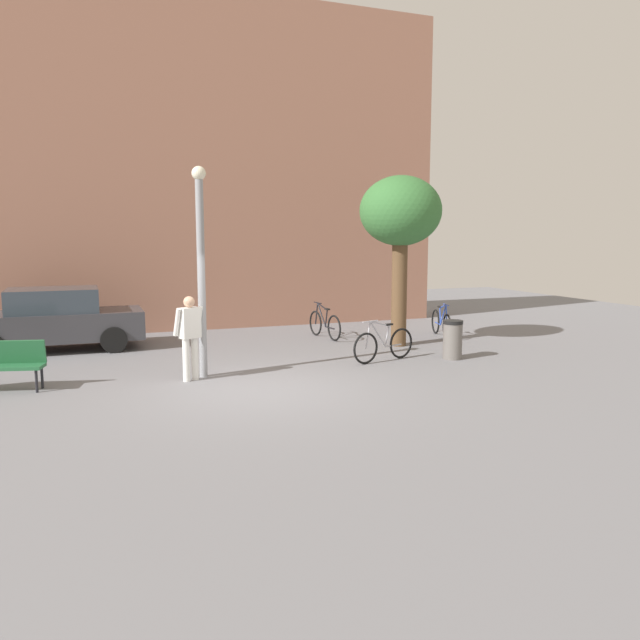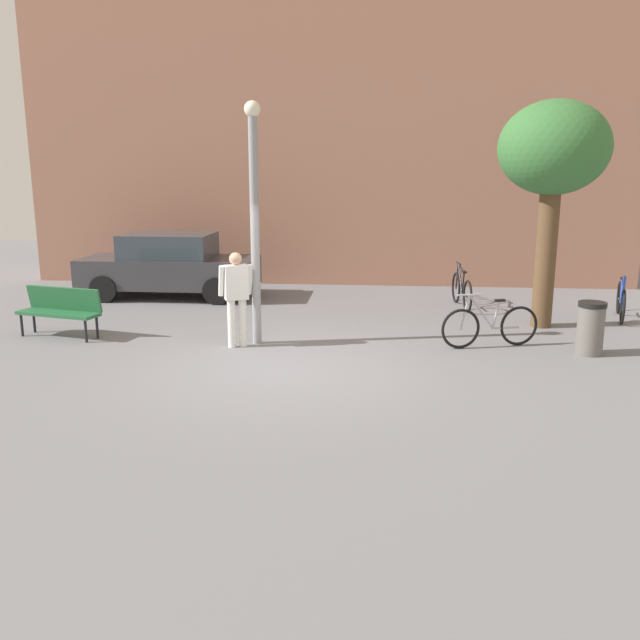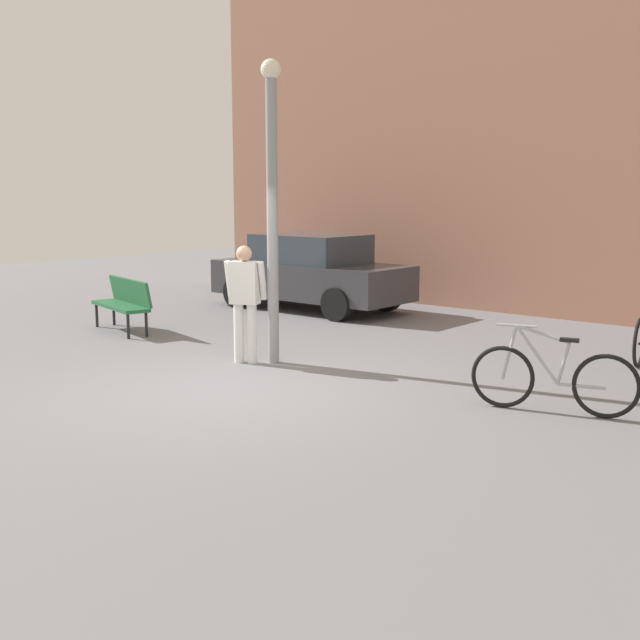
% 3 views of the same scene
% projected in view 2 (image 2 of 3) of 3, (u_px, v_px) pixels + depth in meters
% --- Properties ---
extents(ground_plane, '(36.00, 36.00, 0.00)m').
position_uv_depth(ground_plane, '(288.00, 368.00, 10.50)').
color(ground_plane, slate).
extents(building_facade, '(16.22, 2.00, 9.89)m').
position_uv_depth(building_facade, '(331.00, 97.00, 17.91)').
color(building_facade, '#9E6B56').
rests_on(building_facade, ground_plane).
extents(lamppost, '(0.28, 0.28, 4.18)m').
position_uv_depth(lamppost, '(254.00, 212.00, 11.46)').
color(lamppost, gray).
rests_on(lamppost, ground_plane).
extents(person_by_lamppost, '(0.63, 0.46, 1.67)m').
position_uv_depth(person_by_lamppost, '(236.00, 293.00, 11.54)').
color(person_by_lamppost, white).
rests_on(person_by_lamppost, ground_plane).
extents(park_bench, '(1.67, 0.84, 0.92)m').
position_uv_depth(park_bench, '(61.00, 308.00, 12.36)').
color(park_bench, '#236038').
rests_on(park_bench, ground_plane).
extents(plaza_tree, '(2.08, 2.08, 4.34)m').
position_uv_depth(plaza_tree, '(553.00, 154.00, 12.52)').
color(plaza_tree, brown).
rests_on(plaza_tree, ground_plane).
extents(bicycle_silver, '(1.75, 0.57, 0.97)m').
position_uv_depth(bicycle_silver, '(490.00, 326.00, 11.64)').
color(bicycle_silver, black).
rests_on(bicycle_silver, ground_plane).
extents(bicycle_blue, '(0.52, 1.76, 0.97)m').
position_uv_depth(bicycle_blue, '(621.00, 301.00, 13.85)').
color(bicycle_blue, black).
rests_on(bicycle_blue, ground_plane).
extents(bicycle_black, '(0.26, 1.80, 0.97)m').
position_uv_depth(bicycle_black, '(462.00, 290.00, 15.04)').
color(bicycle_black, black).
rests_on(bicycle_black, ground_plane).
extents(parked_car_charcoal, '(4.21, 1.83, 1.55)m').
position_uv_depth(parked_car_charcoal, '(170.00, 266.00, 16.14)').
color(parked_car_charcoal, '#38383D').
rests_on(parked_car_charcoal, ground_plane).
extents(trash_bin, '(0.46, 0.46, 0.90)m').
position_uv_depth(trash_bin, '(590.00, 328.00, 11.16)').
color(trash_bin, '#66605B').
rests_on(trash_bin, ground_plane).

